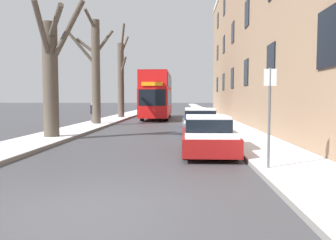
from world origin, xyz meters
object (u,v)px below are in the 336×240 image
at_px(parked_car_1, 200,123).
at_px(parked_car_2, 196,118).
at_px(parked_car_0, 207,136).
at_px(bare_tree_left_0, 51,74).
at_px(bare_tree_left_1, 95,69).
at_px(pedestrian_left_sidewalk, 93,112).
at_px(bare_tree_left_2, 121,78).
at_px(double_decker_bus, 157,94).
at_px(street_sign_post, 269,114).

xyz_separation_m(parked_car_1, parked_car_2, (0.00, 5.44, -0.05)).
xyz_separation_m(parked_car_0, parked_car_1, (-0.00, 5.56, 0.05)).
bearing_deg(parked_car_0, parked_car_1, 90.00).
distance_m(bare_tree_left_0, bare_tree_left_1, 8.63).
bearing_deg(pedestrian_left_sidewalk, bare_tree_left_2, 5.31).
distance_m(parked_car_1, pedestrian_left_sidewalk, 11.14).
relative_size(parked_car_0, parked_car_2, 1.08).
bearing_deg(bare_tree_left_1, parked_car_0, -58.50).
xyz_separation_m(bare_tree_left_1, bare_tree_left_2, (0.27, 8.66, -0.06)).
distance_m(double_decker_bus, parked_car_1, 15.27).
relative_size(parked_car_1, parked_car_2, 1.08).
relative_size(double_decker_bus, parked_car_0, 2.29).
relative_size(parked_car_0, parked_car_1, 1.01).
bearing_deg(parked_car_2, bare_tree_left_2, 126.23).
bearing_deg(bare_tree_left_1, bare_tree_left_0, -88.74).
bearing_deg(bare_tree_left_0, parked_car_2, 46.37).
bearing_deg(street_sign_post, pedestrian_left_sidewalk, 119.32).
xyz_separation_m(parked_car_0, street_sign_post, (1.37, -3.31, 0.96)).
bearing_deg(street_sign_post, bare_tree_left_1, 119.68).
bearing_deg(street_sign_post, bare_tree_left_0, 141.63).
distance_m(bare_tree_left_0, pedestrian_left_sidewalk, 10.16).
xyz_separation_m(bare_tree_left_2, parked_car_0, (7.10, -20.70, -3.47)).
height_order(pedestrian_left_sidewalk, street_sign_post, street_sign_post).
height_order(bare_tree_left_1, street_sign_post, bare_tree_left_1).
relative_size(bare_tree_left_0, parked_car_0, 1.46).
bearing_deg(street_sign_post, parked_car_1, 98.78).
height_order(bare_tree_left_0, pedestrian_left_sidewalk, bare_tree_left_0).
bearing_deg(pedestrian_left_sidewalk, street_sign_post, -138.59).
height_order(bare_tree_left_1, bare_tree_left_2, bare_tree_left_2).
bearing_deg(bare_tree_left_2, parked_car_0, -71.06).
bearing_deg(pedestrian_left_sidewalk, bare_tree_left_1, -143.09).
xyz_separation_m(pedestrian_left_sidewalk, street_sign_post, (9.35, -16.65, 0.66)).
height_order(bare_tree_left_0, parked_car_2, bare_tree_left_0).
bearing_deg(pedestrian_left_sidewalk, bare_tree_left_0, -163.32).
xyz_separation_m(bare_tree_left_0, bare_tree_left_2, (0.08, 17.23, 0.92)).
xyz_separation_m(bare_tree_left_0, double_decker_bus, (3.71, 16.86, -0.67)).
distance_m(parked_car_0, parked_car_1, 5.56).
bearing_deg(parked_car_2, street_sign_post, -84.53).
bearing_deg(parked_car_0, bare_tree_left_1, 121.50).
distance_m(bare_tree_left_0, parked_car_0, 8.37).
bearing_deg(double_decker_bus, street_sign_post, -78.42).
relative_size(parked_car_0, street_sign_post, 1.60).
height_order(parked_car_0, street_sign_post, street_sign_post).
bearing_deg(parked_car_0, pedestrian_left_sidewalk, 120.88).
height_order(double_decker_bus, parked_car_1, double_decker_bus).
bearing_deg(parked_car_1, parked_car_2, 90.00).
bearing_deg(double_decker_bus, parked_car_1, -76.76).
distance_m(double_decker_bus, parked_car_0, 20.70).
xyz_separation_m(bare_tree_left_1, street_sign_post, (8.74, -15.34, -2.57)).
xyz_separation_m(bare_tree_left_0, parked_car_2, (7.19, 7.54, -2.54)).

